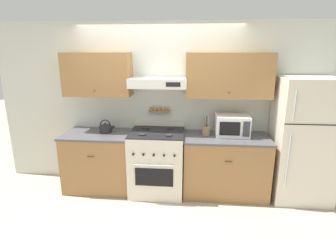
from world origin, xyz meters
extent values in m
plane|color=#B2A38E|center=(0.00, 0.00, 0.00)|extent=(16.00, 16.00, 0.00)
cube|color=silver|center=(0.00, 0.71, 1.27)|extent=(5.20, 0.08, 2.55)
cube|color=olive|center=(-0.92, 0.50, 1.77)|extent=(1.01, 0.33, 0.64)
sphere|color=brown|center=(-0.92, 0.32, 1.55)|extent=(0.02, 0.02, 0.02)
cube|color=olive|center=(1.02, 0.50, 1.77)|extent=(1.22, 0.33, 0.64)
sphere|color=brown|center=(1.02, 0.32, 1.55)|extent=(0.02, 0.02, 0.02)
cube|color=silver|center=(0.00, 0.48, 1.66)|extent=(0.85, 0.37, 0.14)
cube|color=black|center=(0.24, 0.29, 1.66)|extent=(0.20, 0.01, 0.06)
cube|color=olive|center=(0.00, 0.63, 1.20)|extent=(0.34, 0.07, 0.02)
cylinder|color=olive|center=(-0.14, 0.63, 1.24)|extent=(0.03, 0.03, 0.06)
cylinder|color=olive|center=(-0.07, 0.63, 1.24)|extent=(0.03, 0.03, 0.06)
cylinder|color=olive|center=(0.00, 0.63, 1.24)|extent=(0.03, 0.03, 0.06)
cylinder|color=olive|center=(0.07, 0.63, 1.24)|extent=(0.03, 0.03, 0.06)
cylinder|color=olive|center=(0.14, 0.63, 1.24)|extent=(0.03, 0.03, 0.06)
cube|color=olive|center=(-0.92, 0.34, 0.43)|extent=(1.01, 0.65, 0.87)
cube|color=#4C4C51|center=(-0.92, 0.34, 0.88)|extent=(1.03, 0.67, 0.03)
cylinder|color=brown|center=(-0.92, 0.01, 0.65)|extent=(0.10, 0.01, 0.01)
cube|color=olive|center=(1.02, 0.34, 0.43)|extent=(1.22, 0.65, 0.87)
cube|color=#4C4C51|center=(1.02, 0.34, 0.88)|extent=(1.25, 0.67, 0.03)
cylinder|color=brown|center=(1.02, 0.01, 0.65)|extent=(0.10, 0.01, 0.01)
cube|color=beige|center=(0.00, 0.31, 0.47)|extent=(0.79, 0.70, 0.95)
cube|color=black|center=(0.00, -0.04, 0.40)|extent=(0.54, 0.01, 0.26)
cylinder|color=#ADAFB5|center=(0.00, -0.07, 0.59)|extent=(0.55, 0.02, 0.02)
cube|color=black|center=(0.00, 0.31, 0.95)|extent=(0.79, 0.70, 0.01)
cylinder|color=#232326|center=(-0.19, 0.14, 0.97)|extent=(0.11, 0.11, 0.02)
cylinder|color=#232326|center=(0.19, 0.14, 0.97)|extent=(0.11, 0.11, 0.02)
cylinder|color=#232326|center=(-0.19, 0.48, 0.97)|extent=(0.11, 0.11, 0.02)
cylinder|color=#232326|center=(0.19, 0.48, 0.97)|extent=(0.11, 0.11, 0.02)
cylinder|color=black|center=(-0.29, -0.05, 0.74)|extent=(0.03, 0.02, 0.03)
cylinder|color=black|center=(-0.14, -0.05, 0.74)|extent=(0.03, 0.02, 0.03)
cylinder|color=black|center=(0.00, -0.05, 0.74)|extent=(0.03, 0.02, 0.03)
cylinder|color=black|center=(0.14, -0.05, 0.74)|extent=(0.03, 0.02, 0.03)
cylinder|color=black|center=(0.29, -0.05, 0.74)|extent=(0.03, 0.02, 0.03)
cube|color=beige|center=(0.00, 0.64, 1.00)|extent=(0.79, 0.04, 0.08)
cube|color=beige|center=(2.09, 0.33, 0.89)|extent=(0.80, 0.66, 1.78)
cube|color=black|center=(2.09, -0.01, 1.21)|extent=(0.80, 0.01, 0.01)
cylinder|color=#ADAFB5|center=(1.79, -0.02, 1.46)|extent=(0.02, 0.02, 0.39)
cylinder|color=#ADAFB5|center=(1.79, -0.02, 0.71)|extent=(0.02, 0.02, 0.75)
cylinder|color=#232326|center=(-0.81, 0.41, 0.95)|extent=(0.19, 0.19, 0.10)
ellipsoid|color=#232326|center=(-0.81, 0.41, 1.00)|extent=(0.17, 0.17, 0.06)
sphere|color=black|center=(-0.81, 0.41, 1.04)|extent=(0.02, 0.02, 0.02)
cylinder|color=#232326|center=(-0.72, 0.41, 0.97)|extent=(0.12, 0.04, 0.10)
torus|color=black|center=(-0.81, 0.41, 1.02)|extent=(0.16, 0.01, 0.16)
cube|color=white|center=(1.10, 0.43, 1.05)|extent=(0.48, 0.36, 0.31)
cube|color=black|center=(1.05, 0.24, 1.05)|extent=(0.29, 0.01, 0.20)
cube|color=#38383D|center=(1.28, 0.24, 1.05)|extent=(0.10, 0.01, 0.22)
cylinder|color=#8E7051|center=(0.73, 0.41, 0.97)|extent=(0.12, 0.12, 0.13)
cylinder|color=olive|center=(0.70, 0.40, 1.11)|extent=(0.01, 0.05, 0.16)
cylinder|color=#28282B|center=(0.73, 0.41, 1.11)|extent=(0.01, 0.04, 0.16)
cylinder|color=#B2B2B7|center=(0.75, 0.42, 1.11)|extent=(0.01, 0.03, 0.16)
camera|label=1|loc=(0.49, -3.36, 2.11)|focal=28.00mm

